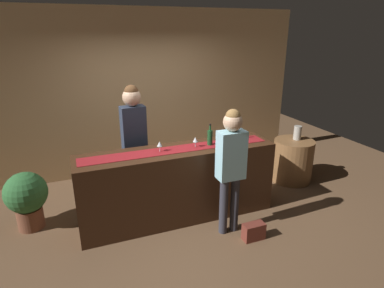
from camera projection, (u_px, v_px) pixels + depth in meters
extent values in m
plane|color=brown|center=(179.00, 216.00, 4.62)|extent=(10.00, 10.00, 0.00)
cube|color=tan|center=(143.00, 93.00, 5.80)|extent=(6.00, 0.12, 2.90)
cube|color=#3D2314|center=(178.00, 184.00, 4.45)|extent=(2.69, 0.60, 1.03)
cube|color=maroon|center=(177.00, 149.00, 4.27)|extent=(2.56, 0.28, 0.01)
cylinder|color=#B2C6C1|center=(232.00, 133.00, 4.59)|extent=(0.07, 0.07, 0.21)
cylinder|color=#B2C6C1|center=(233.00, 124.00, 4.54)|extent=(0.03, 0.03, 0.08)
cylinder|color=black|center=(233.00, 121.00, 4.52)|extent=(0.03, 0.03, 0.02)
cylinder|color=#194723|center=(210.00, 138.00, 4.40)|extent=(0.07, 0.07, 0.21)
cylinder|color=#194723|center=(210.00, 128.00, 4.35)|extent=(0.03, 0.03, 0.08)
cylinder|color=black|center=(210.00, 125.00, 4.34)|extent=(0.03, 0.03, 0.02)
cylinder|color=silver|center=(195.00, 147.00, 4.35)|extent=(0.06, 0.06, 0.00)
cylinder|color=silver|center=(195.00, 144.00, 4.34)|extent=(0.01, 0.01, 0.08)
cone|color=silver|center=(195.00, 139.00, 4.32)|extent=(0.07, 0.07, 0.06)
cylinder|color=silver|center=(160.00, 152.00, 4.19)|extent=(0.06, 0.06, 0.00)
cylinder|color=silver|center=(160.00, 149.00, 4.17)|extent=(0.01, 0.01, 0.08)
cone|color=silver|center=(160.00, 144.00, 4.15)|extent=(0.07, 0.07, 0.06)
cylinder|color=#26262B|center=(142.00, 177.00, 4.86)|extent=(0.11, 0.11, 0.85)
cylinder|color=#26262B|center=(132.00, 179.00, 4.79)|extent=(0.11, 0.11, 0.85)
cube|color=#2D384C|center=(134.00, 129.00, 4.57)|extent=(0.35, 0.22, 0.67)
sphere|color=#DBAD89|center=(132.00, 97.00, 4.41)|extent=(0.26, 0.26, 0.26)
sphere|color=brown|center=(131.00, 92.00, 4.39)|extent=(0.20, 0.20, 0.20)
cylinder|color=#33333D|center=(224.00, 206.00, 4.13)|extent=(0.11, 0.11, 0.77)
cylinder|color=#33333D|center=(235.00, 204.00, 4.19)|extent=(0.11, 0.11, 0.77)
cube|color=#99D1E0|center=(231.00, 155.00, 3.93)|extent=(0.34, 0.20, 0.61)
sphere|color=#DBAD89|center=(233.00, 122.00, 3.78)|extent=(0.23, 0.23, 0.23)
sphere|color=olive|center=(233.00, 117.00, 3.76)|extent=(0.18, 0.18, 0.18)
cylinder|color=brown|center=(293.00, 160.00, 5.62)|extent=(0.68, 0.68, 0.74)
cylinder|color=#A8A399|center=(297.00, 133.00, 5.51)|extent=(0.13, 0.13, 0.24)
cylinder|color=brown|center=(31.00, 218.00, 4.32)|extent=(0.34, 0.34, 0.29)
sphere|color=#2D6633|center=(26.00, 193.00, 4.19)|extent=(0.55, 0.55, 0.55)
cube|color=brown|center=(254.00, 231.00, 4.08)|extent=(0.28, 0.14, 0.22)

